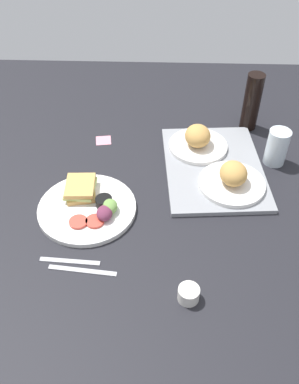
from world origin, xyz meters
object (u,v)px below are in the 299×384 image
serving_tray (214,167)px  bread_plate_far (233,179)px  plate_with_salad (88,205)px  knife (82,270)px  bread_plate_near (198,141)px  soda_bottle (252,102)px  sticky_note (103,140)px  drinking_glass (277,147)px  espresso_cup (189,294)px  fork (70,261)px

serving_tray → bread_plate_far: (9.89, 5.02, 3.56)cm
plate_with_salad → knife: plate_with_salad is taller
bread_plate_near → soda_bottle: size_ratio=0.95×
sticky_note → knife: bearing=1.2°
bread_plate_near → serving_tray: bearing=27.4°
bread_plate_near → soda_bottle: soda_bottle is taller
drinking_glass → knife: size_ratio=0.68×
bread_plate_near → plate_with_salad: bearing=-48.8°
plate_with_salad → espresso_cup: plate_with_salad is taller
serving_tray → plate_with_salad: bearing=-62.8°
fork → sticky_note: fork is taller
espresso_cup → fork: size_ratio=0.33×
bread_plate_far → serving_tray: bearing=-153.1°
bread_plate_far → soda_bottle: bearing=164.2°
drinking_glass → serving_tray: bearing=-77.5°
serving_tray → soda_bottle: soda_bottle is taller
drinking_glass → fork: drinking_glass is taller
plate_with_salad → knife: 23.74cm
bread_plate_far → sticky_note: (-25.11, -45.22, -4.30)cm
fork → sticky_note: size_ratio=3.04×
soda_bottle → espresso_cup: soda_bottle is taller
bread_plate_far → plate_with_salad: (10.97, -45.59, -2.73)cm
bread_plate_far → espresso_cup: 45.04cm
drinking_glass → soda_bottle: bearing=-163.6°
knife → bread_plate_near: bearing=64.0°
bread_plate_near → sticky_note: (-5.11, -34.97, -4.53)cm
knife → sticky_note: bearing=96.8°
fork → knife: bearing=-33.5°
espresso_cup → knife: size_ratio=0.29×
serving_tray → soda_bottle: size_ratio=2.02×
bread_plate_far → fork: (31.62, -47.99, -4.11)cm
serving_tray → drinking_glass: 22.81cm
soda_bottle → knife: (70.75, -54.22, -10.89)cm
soda_bottle → sticky_note: size_ratio=3.98×
plate_with_salad → bread_plate_near: bearing=131.2°
soda_bottle → espresso_cup: bearing=-18.1°
bread_plate_far → soda_bottle: size_ratio=0.98×
bread_plate_far → knife: (34.62, -43.99, -4.11)cm
drinking_glass → fork: size_ratio=0.76×
serving_tray → knife: 59.16cm
bread_plate_far → espresso_cup: bearing=-20.1°
serving_tray → bread_plate_near: bearing=-152.6°
bread_plate_near → plate_with_salad: size_ratio=0.69×
bread_plate_far → sticky_note: 51.90cm
knife → serving_tray: bearing=54.5°
plate_with_salad → espresso_cup: (31.27, 30.14, 0.37)cm
serving_tray → espresso_cup: size_ratio=8.04×
soda_bottle → fork: (67.75, -58.22, -10.89)cm
drinking_glass → sticky_note: drinking_glass is taller
bread_plate_far → sticky_note: size_ratio=3.89×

